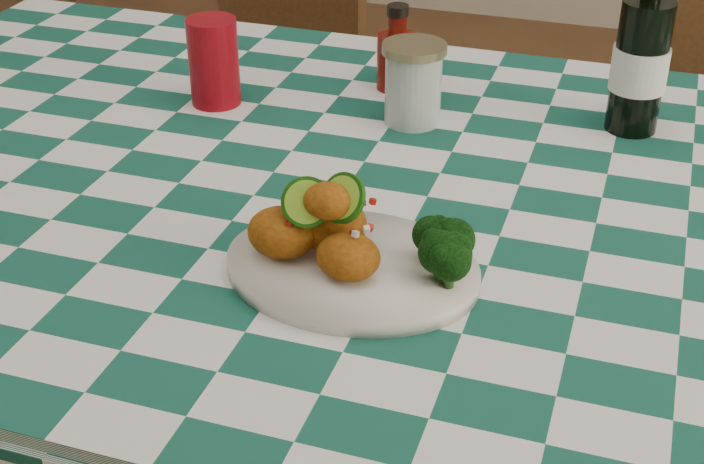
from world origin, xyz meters
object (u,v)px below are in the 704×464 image
(red_tumbler, at_px, (214,62))
(mason_jar, at_px, (413,84))
(wooden_chair_left, at_px, (252,148))
(fried_chicken_pile, at_px, (331,221))
(ketchup_bottle, at_px, (397,47))
(dining_table, at_px, (349,419))
(wooden_chair_right, at_px, (685,227))
(beer_bottle, at_px, (643,43))
(plate, at_px, (352,269))

(red_tumbler, relative_size, mason_jar, 1.10)
(wooden_chair_left, bearing_deg, fried_chicken_pile, -48.76)
(ketchup_bottle, xyz_separation_m, wooden_chair_left, (-0.45, 0.44, -0.44))
(dining_table, bearing_deg, mason_jar, 82.75)
(dining_table, height_order, wooden_chair_left, wooden_chair_left)
(wooden_chair_right, bearing_deg, wooden_chair_left, -178.63)
(dining_table, xyz_separation_m, wooden_chair_right, (0.45, 0.69, 0.02))
(dining_table, xyz_separation_m, fried_chicken_pile, (0.05, -0.20, 0.46))
(ketchup_bottle, distance_m, wooden_chair_left, 0.77)
(mason_jar, xyz_separation_m, wooden_chair_right, (0.42, 0.49, -0.43))
(fried_chicken_pile, relative_size, red_tumbler, 1.12)
(beer_bottle, bearing_deg, ketchup_bottle, 173.94)
(beer_bottle, xyz_separation_m, wooden_chair_right, (0.12, 0.42, -0.50))
(dining_table, bearing_deg, red_tumbler, 145.99)
(dining_table, xyz_separation_m, plate, (0.07, -0.20, 0.40))
(fried_chicken_pile, relative_size, beer_bottle, 0.56)
(dining_table, height_order, ketchup_bottle, ketchup_bottle)
(dining_table, height_order, fried_chicken_pile, fried_chicken_pile)
(mason_jar, relative_size, wooden_chair_left, 0.14)
(red_tumbler, height_order, wooden_chair_right, red_tumbler)
(wooden_chair_left, relative_size, wooden_chair_right, 0.99)
(red_tumbler, distance_m, mason_jar, 0.29)
(plate, height_order, red_tumbler, red_tumbler)
(dining_table, relative_size, beer_bottle, 6.55)
(mason_jar, height_order, wooden_chair_right, mason_jar)
(wooden_chair_left, bearing_deg, wooden_chair_right, 8.34)
(red_tumbler, xyz_separation_m, beer_bottle, (0.59, 0.10, 0.06))
(plate, xyz_separation_m, wooden_chair_right, (0.38, 0.89, -0.38))
(plate, height_order, ketchup_bottle, ketchup_bottle)
(plate, distance_m, wooden_chair_right, 1.04)
(red_tumbler, height_order, mason_jar, red_tumbler)
(fried_chicken_pile, xyz_separation_m, mason_jar, (-0.02, 0.40, -0.01))
(plate, distance_m, mason_jar, 0.41)
(fried_chicken_pile, distance_m, mason_jar, 0.40)
(fried_chicken_pile, bearing_deg, ketchup_bottle, 98.36)
(red_tumbler, bearing_deg, fried_chicken_pile, -50.25)
(red_tumbler, relative_size, wooden_chair_left, 0.16)
(mason_jar, relative_size, beer_bottle, 0.46)
(mason_jar, bearing_deg, wooden_chair_left, 132.58)
(fried_chicken_pile, bearing_deg, beer_bottle, 59.75)
(beer_bottle, bearing_deg, mason_jar, -166.08)
(ketchup_bottle, relative_size, wooden_chair_left, 0.16)
(red_tumbler, distance_m, wooden_chair_left, 0.76)
(dining_table, bearing_deg, plate, -70.56)
(dining_table, relative_size, ketchup_bottle, 12.79)
(dining_table, xyz_separation_m, red_tumbler, (-0.27, 0.18, 0.46))
(ketchup_bottle, relative_size, beer_bottle, 0.51)
(red_tumbler, height_order, wooden_chair_left, red_tumbler)
(red_tumbler, bearing_deg, ketchup_bottle, 30.01)
(plate, distance_m, fried_chicken_pile, 0.06)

